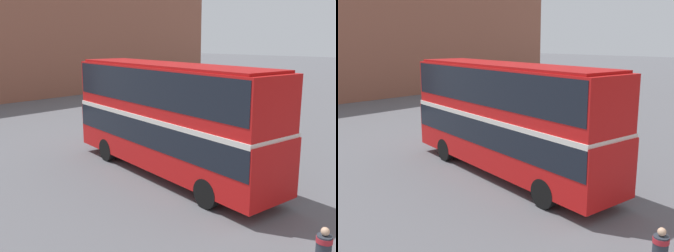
{
  "view_description": "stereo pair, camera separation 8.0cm",
  "coord_description": "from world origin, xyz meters",
  "views": [
    {
      "loc": [
        9.48,
        -12.92,
        5.79
      ],
      "look_at": [
        -1.66,
        -0.89,
        2.17
      ],
      "focal_mm": 42.0,
      "sensor_mm": 36.0,
      "label": 1
    },
    {
      "loc": [
        9.54,
        -12.87,
        5.79
      ],
      "look_at": [
        -1.66,
        -0.89,
        2.17
      ],
      "focal_mm": 42.0,
      "sensor_mm": 36.0,
      "label": 2
    }
  ],
  "objects": [
    {
      "name": "ground_plane",
      "position": [
        0.0,
        0.0,
        0.0
      ],
      "size": [
        240.0,
        240.0,
        0.0
      ],
      "primitive_type": "plane",
      "color": "#5B5B60"
    },
    {
      "name": "building_row_left",
      "position": [
        -30.86,
        12.11,
        6.87
      ],
      "size": [
        10.59,
        40.09,
        13.71
      ],
      "color": "#935642",
      "rests_on": "ground_plane"
    },
    {
      "name": "double_decker_bus",
      "position": [
        -1.66,
        -0.89,
        2.76
      ],
      "size": [
        11.58,
        4.31,
        4.81
      ],
      "rotation": [
        0.0,
        0.0,
        -0.16
      ],
      "color": "red",
      "rests_on": "ground_plane"
    },
    {
      "name": "pedestrian_foreground",
      "position": [
        6.49,
        -4.32,
        0.95
      ],
      "size": [
        0.5,
        0.5,
        1.54
      ],
      "rotation": [
        0.0,
        0.0,
        2.73
      ],
      "color": "#232328",
      "rests_on": "ground_plane"
    },
    {
      "name": "parked_car_kerb_near",
      "position": [
        -10.8,
        12.23,
        0.75
      ],
      "size": [
        4.72,
        2.41,
        1.46
      ],
      "rotation": [
        0.0,
        0.0,
        -0.14
      ],
      "color": "black",
      "rests_on": "ground_plane"
    }
  ]
}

